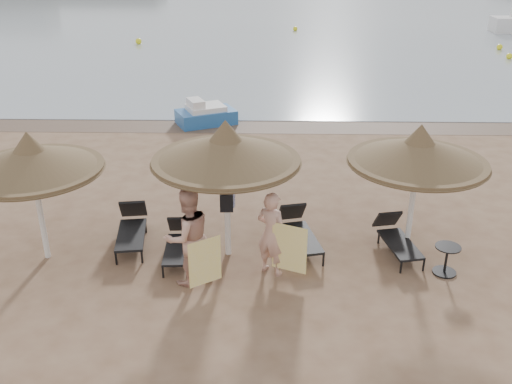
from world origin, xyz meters
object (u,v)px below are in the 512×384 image
at_px(palapa_left, 31,159).
at_px(lounger_far_left, 132,227).
at_px(person_left, 188,229).
at_px(pedal_boat, 205,114).
at_px(person_right, 272,227).
at_px(lounger_far_right, 396,237).
at_px(lounger_near_right, 298,230).
at_px(palapa_center, 226,150).
at_px(lounger_near_left, 179,242).
at_px(side_table, 446,261).
at_px(palapa_right, 418,152).

relative_size(palapa_left, lounger_far_left, 1.55).
relative_size(person_left, pedal_boat, 1.00).
relative_size(lounger_far_left, person_right, 0.88).
xyz_separation_m(lounger_far_left, lounger_far_right, (5.81, -0.26, -0.03)).
bearing_deg(lounger_far_right, lounger_near_right, 163.44).
relative_size(palapa_left, palapa_center, 0.94).
bearing_deg(palapa_center, lounger_near_left, -175.19).
height_order(palapa_left, lounger_near_left, palapa_left).
bearing_deg(palapa_left, person_right, -5.63).
distance_m(side_table, person_left, 5.24).
height_order(lounger_far_right, side_table, lounger_far_right).
bearing_deg(lounger_far_right, palapa_center, 172.21).
height_order(palapa_left, pedal_boat, palapa_left).
bearing_deg(lounger_far_left, lounger_near_left, -35.09).
distance_m(lounger_far_left, side_table, 6.74).
relative_size(lounger_far_right, person_right, 0.83).
bearing_deg(side_table, pedal_boat, 121.32).
bearing_deg(person_left, lounger_far_left, -77.30).
relative_size(lounger_far_right, side_table, 2.76).
bearing_deg(side_table, palapa_left, 177.03).
bearing_deg(palapa_right, lounger_far_left, 178.15).
bearing_deg(person_left, pedal_boat, -116.91).
height_order(palapa_center, lounger_far_left, palapa_center).
xyz_separation_m(palapa_center, lounger_near_right, (1.52, 0.42, -2.04)).
distance_m(lounger_far_right, pedal_boat, 10.13).
xyz_separation_m(palapa_right, lounger_far_right, (-0.26, -0.06, -1.95)).
distance_m(lounger_near_left, pedal_boat, 9.10).
height_order(lounger_near_right, pedal_boat, pedal_boat).
height_order(lounger_near_right, lounger_far_right, lounger_near_right).
bearing_deg(person_left, palapa_center, -153.67).
bearing_deg(side_table, lounger_far_right, 133.08).
xyz_separation_m(side_table, person_right, (-3.54, -0.04, 0.75)).
distance_m(side_table, pedal_boat, 11.31).
relative_size(palapa_right, lounger_far_left, 1.58).
distance_m(lounger_near_left, person_left, 1.35).
distance_m(palapa_center, lounger_far_left, 3.03).
bearing_deg(pedal_boat, lounger_far_right, -84.87).
relative_size(lounger_far_left, side_table, 2.96).
xyz_separation_m(palapa_left, palapa_right, (7.75, 0.52, 0.03)).
xyz_separation_m(lounger_near_left, person_left, (0.37, -0.98, 0.85)).
height_order(palapa_left, lounger_far_left, palapa_left).
distance_m(palapa_left, lounger_near_left, 3.40).
distance_m(palapa_left, palapa_right, 7.76).
bearing_deg(palapa_right, palapa_center, -175.71).
distance_m(palapa_left, palapa_center, 3.86).
xyz_separation_m(palapa_right, person_left, (-4.58, -1.36, -1.11)).
height_order(lounger_near_left, person_left, person_left).
bearing_deg(side_table, palapa_right, 120.86).
relative_size(palapa_center, lounger_far_left, 1.66).
bearing_deg(pedal_boat, side_table, -83.47).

